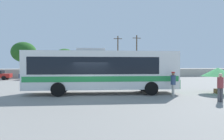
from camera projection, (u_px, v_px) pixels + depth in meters
ground_plane at (86, 83)px, 24.41m from camera, size 300.00×300.00×0.00m
perimeter_wall at (83, 73)px, 36.43m from camera, size 80.00×0.30×1.62m
coach_bus_white_green at (101, 70)px, 15.39m from camera, size 12.09×3.55×3.61m
attendant_by_bus_door at (173, 82)px, 14.00m from camera, size 0.44×0.44×1.80m
passenger_waiting_on_apron at (220, 86)px, 11.86m from camera, size 0.43×0.43×1.78m
vendor_umbrella_near_gate_green at (218, 72)px, 15.63m from camera, size 2.58×2.58×2.10m
parked_car_second_dark_blue at (34, 75)px, 31.29m from camera, size 4.51×2.14×1.46m
parked_car_third_red at (72, 75)px, 32.34m from camera, size 4.22×2.03×1.47m
parked_car_rightmost_grey at (105, 74)px, 33.44m from camera, size 4.22×2.12×1.44m
utility_pole_near at (137, 55)px, 40.63m from camera, size 1.80×0.24×8.75m
utility_pole_far at (118, 55)px, 40.97m from camera, size 1.80×0.24×8.67m
roadside_tree_left at (24, 52)px, 40.44m from camera, size 5.05×5.05×7.30m
roadside_tree_midleft at (65, 58)px, 38.42m from camera, size 4.24×4.24×5.70m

